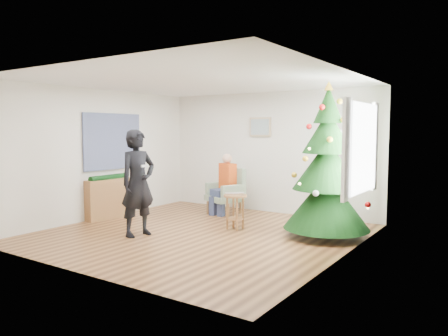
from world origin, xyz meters
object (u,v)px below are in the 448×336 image
Objects in this scene: stool at (235,211)px; standing_man at (138,183)px; console at (109,199)px; christmas_tree at (327,167)px; armchair at (227,197)px.

standing_man is at bearing -129.46° from stool.
standing_man is 1.78m from console.
stool is 2.71m from console.
standing_man reaches higher than stool.
christmas_tree is 1.44× the size of standing_man.
christmas_tree is at bearing 6.18° from armchair.
console is at bearing -166.78° from christmas_tree.
console is at bearing 74.85° from standing_man.
standing_man is (-1.09, -1.33, 0.58)m from stool.
armchair is at bearing 129.40° from stool.
armchair is at bearing 6.31° from standing_man.
standing_man is at bearing -15.87° from console.
christmas_tree is 2.58× the size of console.
standing_man is at bearing -147.28° from christmas_tree.
christmas_tree is at bearing 22.33° from console.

